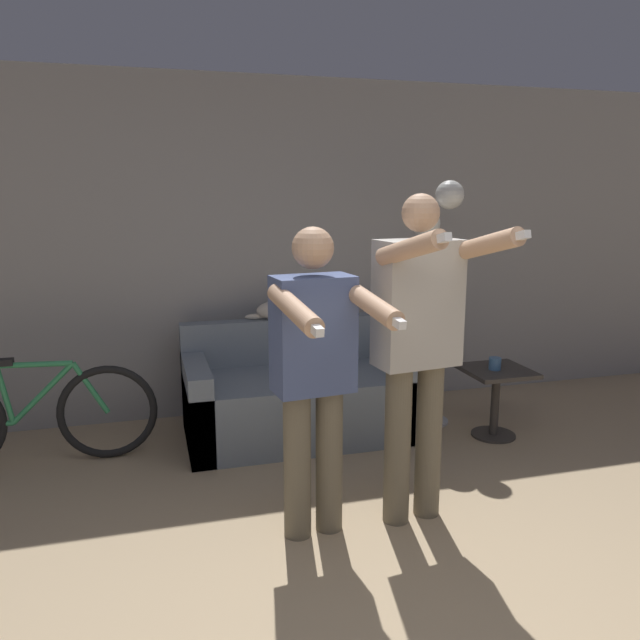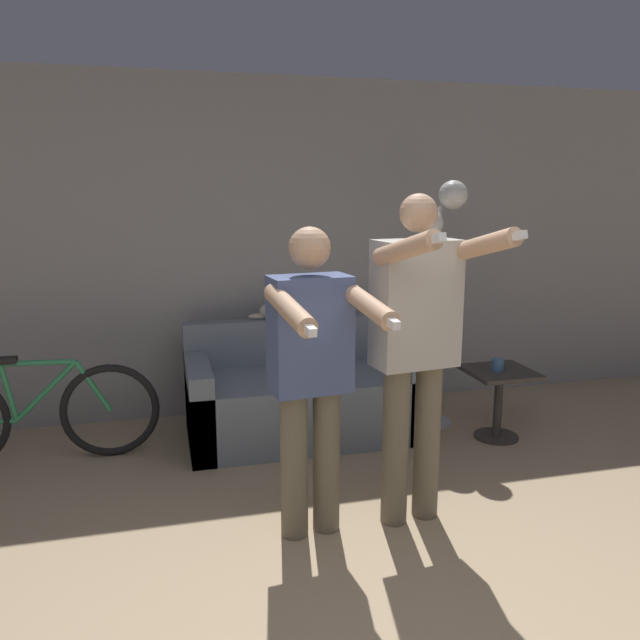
# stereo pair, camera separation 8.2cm
# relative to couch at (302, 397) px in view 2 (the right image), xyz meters

# --- Properties ---
(wall_back) EXTENTS (10.00, 0.05, 2.60)m
(wall_back) POSITION_rel_couch_xyz_m (-0.25, 0.62, 1.02)
(wall_back) COLOR gray
(wall_back) RESTS_ON ground_plane
(couch) EXTENTS (1.65, 0.85, 0.80)m
(couch) POSITION_rel_couch_xyz_m (0.00, 0.00, 0.00)
(couch) COLOR slate
(couch) RESTS_ON ground_plane
(person_left) EXTENTS (0.51, 0.71, 1.59)m
(person_left) POSITION_rel_couch_xyz_m (-0.26, -1.35, 0.62)
(person_left) COLOR #6B604C
(person_left) RESTS_ON ground_plane
(person_right) EXTENTS (0.56, 0.71, 1.74)m
(person_right) POSITION_rel_couch_xyz_m (0.30, -1.35, 0.73)
(person_right) COLOR #6B604C
(person_right) RESTS_ON ground_plane
(cat) EXTENTS (0.40, 0.13, 0.18)m
(cat) POSITION_rel_couch_xyz_m (-0.09, 0.33, 0.60)
(cat) COLOR #B7AD9E
(cat) RESTS_ON couch
(floor_lamp) EXTENTS (0.39, 0.30, 1.83)m
(floor_lamp) POSITION_rel_couch_xyz_m (1.02, -0.05, 1.15)
(floor_lamp) COLOR #B2B2B7
(floor_lamp) RESTS_ON ground_plane
(side_table) EXTENTS (0.45, 0.45, 0.51)m
(side_table) POSITION_rel_couch_xyz_m (1.34, -0.43, 0.08)
(side_table) COLOR #38332D
(side_table) RESTS_ON ground_plane
(cup) EXTENTS (0.09, 0.09, 0.09)m
(cup) POSITION_rel_couch_xyz_m (1.32, -0.44, 0.27)
(cup) COLOR #3D6693
(cup) RESTS_ON side_table
(bicycle) EXTENTS (1.56, 0.07, 0.72)m
(bicycle) POSITION_rel_couch_xyz_m (-1.79, -0.07, 0.06)
(bicycle) COLOR black
(bicycle) RESTS_ON ground_plane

